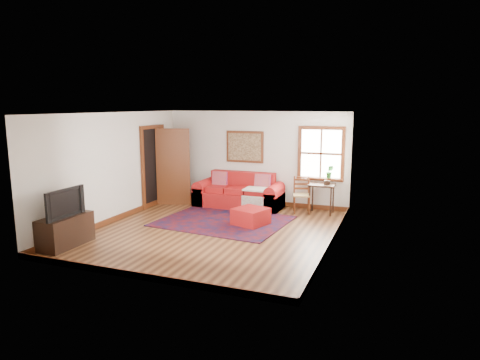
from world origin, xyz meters
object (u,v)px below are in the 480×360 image
at_px(ladder_back_chair, 302,193).
at_px(media_cabinet, 66,231).
at_px(side_table, 322,189).
at_px(red_leather_sofa, 239,195).
at_px(red_ottoman, 251,217).

distance_m(ladder_back_chair, media_cabinet, 5.53).
relative_size(side_table, ladder_back_chair, 0.83).
bearing_deg(media_cabinet, ladder_back_chair, 49.08).
xyz_separation_m(red_leather_sofa, ladder_back_chair, (1.67, -0.00, 0.19)).
height_order(red_ottoman, side_table, side_table).
bearing_deg(side_table, red_ottoman, -129.21).
bearing_deg(media_cabinet, red_leather_sofa, 64.98).
bearing_deg(media_cabinet, red_ottoman, 42.94).
bearing_deg(red_leather_sofa, media_cabinet, -115.02).
distance_m(red_ottoman, ladder_back_chair, 1.77).
xyz_separation_m(side_table, media_cabinet, (-4.11, -4.21, -0.32)).
relative_size(red_leather_sofa, side_table, 3.09).
xyz_separation_m(red_ottoman, side_table, (1.29, 1.58, 0.43)).
xyz_separation_m(red_ottoman, ladder_back_chair, (0.80, 1.55, 0.29)).
height_order(red_ottoman, media_cabinet, media_cabinet).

